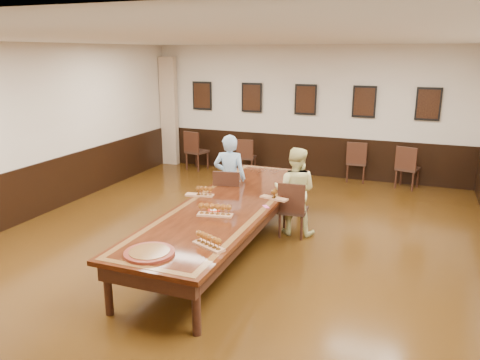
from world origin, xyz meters
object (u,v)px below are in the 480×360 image
at_px(spare_chair_d, 408,167).
at_px(carved_platter, 149,253).
at_px(chair_man, 229,196).
at_px(spare_chair_b, 247,156).
at_px(conference_table, 228,212).
at_px(person_woman, 295,191).
at_px(spare_chair_c, 357,161).
at_px(person_man, 230,178).
at_px(spare_chair_a, 197,150).
at_px(chair_woman, 293,208).

xyz_separation_m(spare_chair_d, carved_platter, (-2.63, -6.72, 0.28)).
height_order(chair_man, spare_chair_b, chair_man).
relative_size(chair_man, conference_table, 0.20).
relative_size(person_woman, carved_platter, 2.29).
bearing_deg(spare_chair_d, person_woman, 79.60).
distance_m(spare_chair_c, person_man, 4.06).
distance_m(chair_man, spare_chair_a, 4.13).
distance_m(spare_chair_a, spare_chair_b, 1.39).
bearing_deg(person_woman, person_man, -12.09).
distance_m(chair_woman, person_man, 1.35).
relative_size(spare_chair_c, conference_table, 0.20).
bearing_deg(spare_chair_d, conference_table, 76.35).
bearing_deg(person_man, conference_table, 100.43).
distance_m(chair_woman, spare_chair_a, 5.07).
relative_size(chair_woman, spare_chair_b, 1.05).
bearing_deg(spare_chair_b, chair_man, 98.66).
height_order(chair_woman, carved_platter, chair_woman).
height_order(spare_chair_a, person_man, person_man).
bearing_deg(chair_man, spare_chair_a, -66.77).
xyz_separation_m(spare_chair_a, person_woman, (3.57, -3.49, 0.24)).
bearing_deg(spare_chair_b, person_man, 98.78).
xyz_separation_m(chair_woman, spare_chair_b, (-2.19, 3.64, -0.02)).
xyz_separation_m(spare_chair_a, spare_chair_d, (5.28, 0.13, -0.02)).
distance_m(chair_man, chair_woman, 1.27).
height_order(spare_chair_a, carved_platter, spare_chair_a).
distance_m(spare_chair_d, carved_platter, 7.22).
xyz_separation_m(person_woman, carved_platter, (-0.93, -3.10, 0.02)).
distance_m(chair_man, spare_chair_c, 4.13).
relative_size(chair_woman, person_man, 0.60).
xyz_separation_m(spare_chair_b, carved_platter, (1.26, -6.63, 0.32)).
xyz_separation_m(spare_chair_d, person_woman, (-1.70, -3.62, 0.26)).
distance_m(chair_man, carved_platter, 3.21).
xyz_separation_m(chair_man, chair_woman, (1.26, -0.18, -0.02)).
relative_size(person_woman, conference_table, 0.30).
xyz_separation_m(person_man, carved_platter, (0.34, -3.28, -0.03)).
height_order(spare_chair_c, spare_chair_d, spare_chair_d).
height_order(chair_man, chair_woman, chair_man).
xyz_separation_m(spare_chair_d, person_man, (-2.98, -3.43, 0.31)).
bearing_deg(spare_chair_a, spare_chair_b, -164.88).
distance_m(chair_man, spare_chair_d, 4.61).
distance_m(person_man, carved_platter, 3.30).
distance_m(conference_table, carved_platter, 2.10).
height_order(spare_chair_b, conference_table, spare_chair_b).
height_order(spare_chair_b, carved_platter, spare_chair_b).
distance_m(spare_chair_d, conference_table, 5.26).
height_order(chair_man, person_woman, person_woman).
bearing_deg(person_woman, spare_chair_b, -61.96).
bearing_deg(person_woman, spare_chair_a, -48.02).
bearing_deg(person_woman, chair_woman, 90.00).
relative_size(spare_chair_a, spare_chair_b, 1.13).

